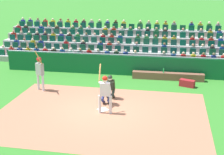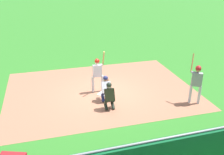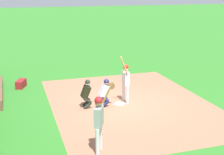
# 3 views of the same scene
# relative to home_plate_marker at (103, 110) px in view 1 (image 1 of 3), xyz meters

# --- Properties ---
(ground_plane) EXTENTS (160.00, 160.00, 0.00)m
(ground_plane) POSITION_rel_home_plate_marker_xyz_m (0.00, 0.00, -0.02)
(ground_plane) COLOR #2F7A26
(infield_dirt_patch) EXTENTS (9.67, 7.27, 0.01)m
(infield_dirt_patch) POSITION_rel_home_plate_marker_xyz_m (0.00, 0.50, -0.01)
(infield_dirt_patch) COLOR #A56B4F
(infield_dirt_patch) RESTS_ON ground_plane
(home_plate_marker) EXTENTS (0.62, 0.62, 0.02)m
(home_plate_marker) POSITION_rel_home_plate_marker_xyz_m (0.00, 0.00, 0.00)
(home_plate_marker) COLOR white
(home_plate_marker) RESTS_ON infield_dirt_patch
(batter_at_plate) EXTENTS (0.63, 0.51, 2.25)m
(batter_at_plate) POSITION_rel_home_plate_marker_xyz_m (-0.16, 0.35, 1.10)
(batter_at_plate) COLOR silver
(batter_at_plate) RESTS_ON ground_plane
(catcher_crouching) EXTENTS (0.49, 0.71, 1.27)m
(catcher_crouching) POSITION_rel_home_plate_marker_xyz_m (-0.01, -0.69, 0.69)
(catcher_crouching) COLOR navy
(catcher_crouching) RESTS_ON ground_plane
(home_plate_umpire) EXTENTS (0.48, 0.47, 1.30)m
(home_plate_umpire) POSITION_rel_home_plate_marker_xyz_m (-0.08, -1.51, 0.69)
(home_plate_umpire) COLOR #21291F
(home_plate_umpire) RESTS_ON ground_plane
(dugout_wall) EXTENTS (15.13, 0.24, 1.33)m
(dugout_wall) POSITION_rel_home_plate_marker_xyz_m (0.00, -5.79, 0.62)
(dugout_wall) COLOR #105A2D
(dugout_wall) RESTS_ON ground_plane
(dugout_bench) EXTENTS (4.29, 0.40, 0.44)m
(dugout_bench) POSITION_rel_home_plate_marker_xyz_m (-2.97, -5.24, 0.20)
(dugout_bench) COLOR brown
(dugout_bench) RESTS_ON ground_plane
(water_bottle_on_bench) EXTENTS (0.07, 0.07, 0.27)m
(water_bottle_on_bench) POSITION_rel_home_plate_marker_xyz_m (-2.71, -5.16, 0.56)
(water_bottle_on_bench) COLOR green
(water_bottle_on_bench) RESTS_ON dugout_bench
(equipment_duffel_bag) EXTENTS (0.92, 0.64, 0.40)m
(equipment_duffel_bag) POSITION_rel_home_plate_marker_xyz_m (-4.07, -4.12, 0.18)
(equipment_duffel_bag) COLOR maroon
(equipment_duffel_bag) RESTS_ON ground_plane
(on_deck_batter) EXTENTS (0.54, 0.72, 2.33)m
(on_deck_batter) POSITION_rel_home_plate_marker_xyz_m (3.90, -2.10, 1.18)
(on_deck_batter) COLOR silver
(on_deck_batter) RESTS_ON ground_plane
(bleacher_stand) EXTENTS (19.96, 4.74, 2.72)m
(bleacher_stand) POSITION_rel_home_plate_marker_xyz_m (0.01, -10.60, 0.77)
(bleacher_stand) COLOR #9F9F9B
(bleacher_stand) RESTS_ON ground_plane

